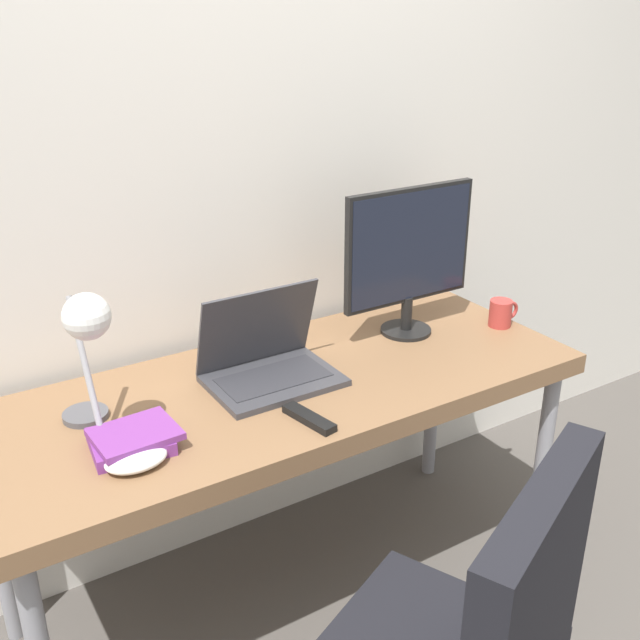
# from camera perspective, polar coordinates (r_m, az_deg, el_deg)

# --- Properties ---
(wall_back) EXTENTS (8.00, 0.05, 2.60)m
(wall_back) POSITION_cam_1_polar(r_m,az_deg,el_deg) (2.27, -7.83, 11.74)
(wall_back) COLOR silver
(wall_back) RESTS_ON ground_plane
(desk) EXTENTS (1.70, 0.67, 0.75)m
(desk) POSITION_cam_1_polar(r_m,az_deg,el_deg) (2.15, -2.43, -6.18)
(desk) COLOR brown
(desk) RESTS_ON ground_plane
(laptop) EXTENTS (0.36, 0.26, 0.26)m
(laptop) POSITION_cam_1_polar(r_m,az_deg,el_deg) (2.11, -3.98, -3.23)
(laptop) COLOR #38383D
(laptop) RESTS_ON desk
(monitor) EXTENTS (0.47, 0.16, 0.47)m
(monitor) POSITION_cam_1_polar(r_m,az_deg,el_deg) (2.34, 6.79, 5.09)
(monitor) COLOR black
(monitor) RESTS_ON desk
(desk_lamp) EXTENTS (0.12, 0.26, 0.39)m
(desk_lamp) POSITION_cam_1_polar(r_m,az_deg,el_deg) (1.80, -17.37, -1.04)
(desk_lamp) COLOR #4C4C51
(desk_lamp) RESTS_ON desk
(book_stack) EXTENTS (0.21, 0.19, 0.05)m
(book_stack) POSITION_cam_1_polar(r_m,az_deg,el_deg) (1.86, -14.12, -8.79)
(book_stack) COLOR #753384
(book_stack) RESTS_ON desk
(tv_remote) EXTENTS (0.07, 0.17, 0.02)m
(tv_remote) POSITION_cam_1_polar(r_m,az_deg,el_deg) (1.92, -0.84, -7.50)
(tv_remote) COLOR black
(tv_remote) RESTS_ON desk
(mug) EXTENTS (0.11, 0.07, 0.09)m
(mug) POSITION_cam_1_polar(r_m,az_deg,el_deg) (2.52, 13.65, 0.52)
(mug) COLOR #B23833
(mug) RESTS_ON desk
(game_controller) EXTENTS (0.15, 0.10, 0.04)m
(game_controller) POSITION_cam_1_polar(r_m,az_deg,el_deg) (1.80, -13.85, -10.24)
(game_controller) COLOR white
(game_controller) RESTS_ON desk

